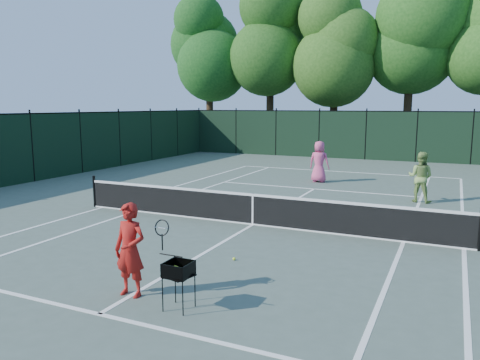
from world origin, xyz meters
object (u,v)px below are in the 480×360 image
at_px(player_green, 420,177).
at_px(loose_ball_midcourt, 234,259).
at_px(coach, 130,250).
at_px(player_pink, 319,162).
at_px(ball_hopper, 178,270).

distance_m(player_green, loose_ball_midcourt, 9.12).
bearing_deg(coach, player_green, 69.51).
relative_size(coach, player_green, 0.95).
xyz_separation_m(coach, loose_ball_midcourt, (0.85, 2.50, -0.82)).
bearing_deg(player_pink, coach, 93.81).
distance_m(player_pink, player_green, 5.19).
height_order(player_pink, player_green, player_pink).
bearing_deg(player_pink, ball_hopper, 98.28).
relative_size(player_green, loose_ball_midcourt, 26.27).
height_order(coach, ball_hopper, coach).
distance_m(coach, player_green, 11.72).
bearing_deg(player_green, player_pink, -20.28).
height_order(coach, loose_ball_midcourt, coach).
xyz_separation_m(coach, ball_hopper, (1.09, -0.14, -0.16)).
bearing_deg(ball_hopper, loose_ball_midcourt, 109.58).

